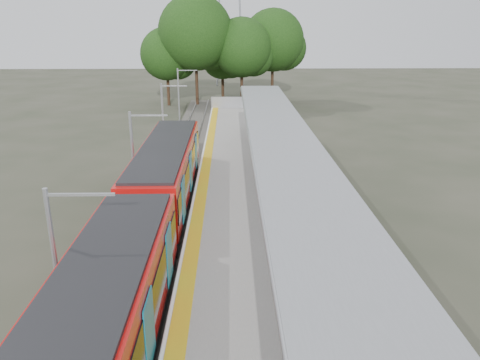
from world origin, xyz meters
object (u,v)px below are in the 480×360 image
bench_mid (315,233)px  litter_bin (303,285)px  bench_near (343,330)px  info_pillar_far (267,151)px  bench_far (288,163)px  train (144,225)px

bench_mid → litter_bin: bearing=-80.9°
bench_near → litter_bin: size_ratio=2.05×
info_pillar_far → bench_far: bearing=-70.7°
bench_near → info_pillar_far: bearing=117.0°
bench_mid → bench_far: bench_far is taller
bench_near → litter_bin: bearing=130.1°
bench_mid → litter_bin: (-1.11, -3.91, -0.12)m
train → info_pillar_far: train is taller
train → bench_mid: bearing=1.5°
bench_far → train: bearing=-106.2°
train → info_pillar_far: 13.85m
train → bench_near: train is taller
train → bench_mid: size_ratio=17.98×
bench_near → bench_far: (0.36, 16.54, -0.00)m
bench_near → bench_mid: (0.36, 6.61, -0.06)m
bench_mid → bench_far: bearing=115.0°
bench_far → info_pillar_far: 2.63m
train → litter_bin: size_ratio=33.01×
bench_near → litter_bin: (-0.75, 2.70, -0.18)m
bench_near → bench_mid: bench_near is taller
bench_near → bench_mid: 6.62m
bench_near → info_pillar_far: info_pillar_far is taller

